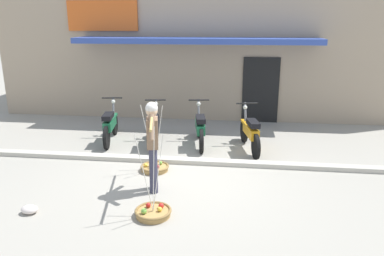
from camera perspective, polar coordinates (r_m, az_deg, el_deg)
The scene contains 11 objects.
ground_plane at distance 7.69m, azimuth -2.42°, elevation -7.28°, with size 90.00×90.00×0.00m, color #9E998C.
sidewalk_curb at distance 8.31m, azimuth -1.63°, elevation -5.05°, with size 20.00×0.24×0.10m, color #BAB4A5.
fruit_vendor at distance 6.71m, azimuth -6.09°, elevation -1.97°, with size 0.43×1.87×1.70m.
fruit_basket_left_side at distance 7.92m, azimuth -5.77°, elevation -6.02°, with size 0.60×0.60×1.45m.
fruit_basket_right_side at distance 6.20m, azimuth -6.01°, elevation -12.70°, with size 0.60×0.60×1.45m.
motorcycle_nearest_shop at distance 9.84m, azimuth -12.48°, elevation 0.47°, with size 0.54×1.81×1.09m.
motorcycle_second_in_row at distance 9.40m, azimuth -5.77°, elevation 0.03°, with size 0.54×1.81×1.09m.
motorcycle_third_in_row at distance 9.35m, azimuth 1.23°, elevation 0.02°, with size 0.54×1.81×1.09m.
motorcycle_end_of_row at distance 9.08m, azimuth 8.95°, elevation -0.68°, with size 0.58×1.80×1.09m.
storefront_building at distance 13.98m, azimuth 2.01°, elevation 12.32°, with size 13.00×6.00×4.20m.
plastic_litter_bag at distance 6.80m, azimuth -23.77°, elevation -11.41°, with size 0.28×0.22×0.14m, color silver.
Camera 1 is at (1.19, -6.94, 3.08)m, focal length 34.60 mm.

